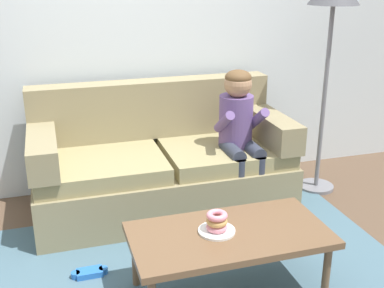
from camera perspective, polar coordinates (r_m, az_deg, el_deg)
ground at (r=3.23m, az=-2.17°, el=-14.03°), size 10.00×10.00×0.00m
wall_back at (r=4.07m, az=-7.65°, el=14.05°), size 8.00×0.10×2.80m
area_rug at (r=3.03m, az=-0.90°, el=-16.47°), size 2.87×2.04×0.01m
couch at (r=3.83m, az=-3.62°, el=-2.49°), size 1.95×0.90×0.96m
coffee_table at (r=2.80m, az=4.41°, el=-10.99°), size 1.12×0.58×0.41m
person_child at (r=3.69m, az=5.61°, el=1.94°), size 0.34×0.58×1.10m
plate at (r=2.77m, az=2.92°, el=-10.16°), size 0.21×0.21×0.01m
donut at (r=2.76m, az=2.93°, el=-9.71°), size 0.16×0.16×0.04m
donut_second at (r=2.74m, az=2.94°, el=-9.06°), size 0.16×0.16×0.04m
donut_third at (r=2.72m, az=2.95°, el=-8.39°), size 0.16×0.16×0.04m
toy_controller at (r=3.17m, az=-11.94°, el=-14.68°), size 0.23×0.09×0.05m
floor_lamp at (r=4.01m, az=16.26°, el=15.37°), size 0.40×0.40×1.81m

